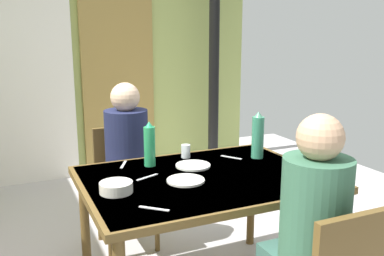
# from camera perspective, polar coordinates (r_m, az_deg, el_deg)

# --- Properties ---
(wall_back) EXTENTS (4.13, 0.10, 2.69)m
(wall_back) POSITION_cam_1_polar(r_m,az_deg,el_deg) (4.75, -15.90, 9.73)
(wall_back) COLOR #9CAA5A
(wall_back) RESTS_ON ground_plane
(door_wooden) EXTENTS (0.80, 0.05, 2.00)m
(door_wooden) POSITION_cam_1_polar(r_m,az_deg,el_deg) (4.79, -9.88, 5.88)
(door_wooden) COLOR olive
(door_wooden) RESTS_ON ground_plane
(stove_pipe_column) EXTENTS (0.12, 0.12, 2.69)m
(stove_pipe_column) POSITION_cam_1_polar(r_m,az_deg,el_deg) (4.89, 3.00, 10.24)
(stove_pipe_column) COLOR black
(stove_pipe_column) RESTS_ON ground_plane
(curtain_panel) EXTENTS (0.90, 0.03, 2.26)m
(curtain_panel) POSITION_cam_1_polar(r_m,az_deg,el_deg) (4.62, -21.25, 6.61)
(curtain_panel) COLOR white
(curtain_panel) RESTS_ON ground_plane
(dining_table) EXTENTS (1.35, 0.99, 0.75)m
(dining_table) POSITION_cam_1_polar(r_m,az_deg,el_deg) (2.44, 1.46, -8.06)
(dining_table) COLOR brown
(dining_table) RESTS_ON ground_plane
(chair_far_diner) EXTENTS (0.40, 0.40, 0.87)m
(chair_far_diner) POSITION_cam_1_polar(r_m,az_deg,el_deg) (3.18, -9.22, -6.74)
(chair_far_diner) COLOR brown
(chair_far_diner) RESTS_ON ground_plane
(person_near_diner) EXTENTS (0.30, 0.37, 0.77)m
(person_near_diner) POSITION_cam_1_polar(r_m,az_deg,el_deg) (1.94, 15.99, -10.86)
(person_near_diner) COLOR #376155
(person_near_diner) RESTS_ON ground_plane
(person_far_diner) EXTENTS (0.30, 0.37, 0.77)m
(person_far_diner) POSITION_cam_1_polar(r_m,az_deg,el_deg) (2.97, -8.72, -2.37)
(person_far_diner) COLOR #202246
(person_far_diner) RESTS_ON ground_plane
(water_bottle_green_near) EXTENTS (0.08, 0.08, 0.31)m
(water_bottle_green_near) POSITION_cam_1_polar(r_m,az_deg,el_deg) (2.77, 8.86, -1.08)
(water_bottle_green_near) COLOR #378A67
(water_bottle_green_near) RESTS_ON dining_table
(water_bottle_green_far) EXTENTS (0.07, 0.07, 0.28)m
(water_bottle_green_far) POSITION_cam_1_polar(r_m,az_deg,el_deg) (2.58, -5.75, -2.30)
(water_bottle_green_far) COLOR #2A9D5D
(water_bottle_green_far) RESTS_ON dining_table
(serving_bowl_center) EXTENTS (0.17, 0.17, 0.05)m
(serving_bowl_center) POSITION_cam_1_polar(r_m,az_deg,el_deg) (2.20, -10.19, -7.88)
(serving_bowl_center) COLOR silver
(serving_bowl_center) RESTS_ON dining_table
(dinner_plate_near_left) EXTENTS (0.21, 0.21, 0.01)m
(dinner_plate_near_left) POSITION_cam_1_polar(r_m,az_deg,el_deg) (2.33, -0.86, -7.07)
(dinner_plate_near_left) COLOR white
(dinner_plate_near_left) RESTS_ON dining_table
(dinner_plate_near_right) EXTENTS (0.21, 0.21, 0.01)m
(dinner_plate_near_right) POSITION_cam_1_polar(r_m,az_deg,el_deg) (2.59, 0.14, -5.07)
(dinner_plate_near_right) COLOR white
(dinner_plate_near_right) RESTS_ON dining_table
(drinking_glass_by_near_diner) EXTENTS (0.06, 0.06, 0.09)m
(drinking_glass_by_near_diner) POSITION_cam_1_polar(r_m,az_deg,el_deg) (2.76, -0.85, -3.14)
(drinking_glass_by_near_diner) COLOR silver
(drinking_glass_by_near_diner) RESTS_ON dining_table
(cutlery_knife_near) EXTENTS (0.14, 0.07, 0.00)m
(cutlery_knife_near) POSITION_cam_1_polar(r_m,az_deg,el_deg) (2.41, -6.06, -6.61)
(cutlery_knife_near) COLOR silver
(cutlery_knife_near) RESTS_ON dining_table
(cutlery_fork_near) EXTENTS (0.10, 0.13, 0.00)m
(cutlery_fork_near) POSITION_cam_1_polar(r_m,az_deg,el_deg) (2.78, 5.32, -3.97)
(cutlery_fork_near) COLOR silver
(cutlery_fork_near) RESTS_ON dining_table
(cutlery_knife_far) EXTENTS (0.12, 0.11, 0.00)m
(cutlery_knife_far) POSITION_cam_1_polar(r_m,az_deg,el_deg) (1.99, -5.14, -10.77)
(cutlery_knife_far) COLOR silver
(cutlery_knife_far) RESTS_ON dining_table
(cutlery_fork_far) EXTENTS (0.08, 0.14, 0.00)m
(cutlery_fork_far) POSITION_cam_1_polar(r_m,az_deg,el_deg) (2.65, -9.21, -4.88)
(cutlery_fork_far) COLOR silver
(cutlery_fork_far) RESTS_ON dining_table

